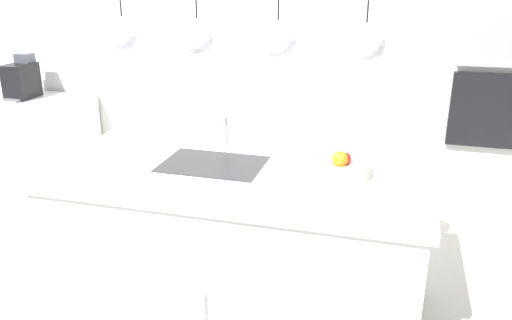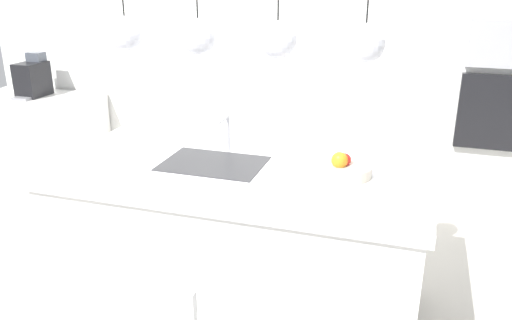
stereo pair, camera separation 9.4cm
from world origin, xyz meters
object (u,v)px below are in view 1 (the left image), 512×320
oven (488,110)px  coffee_machine (21,80)px  fruit_bowl (345,167)px  microwave (499,43)px

oven → coffee_machine: bearing=-175.6°
fruit_bowl → coffee_machine: (-2.98, 1.24, 0.06)m
microwave → fruit_bowl: bearing=-120.3°
fruit_bowl → oven: size_ratio=0.48×
fruit_bowl → microwave: (0.90, 1.54, 0.48)m
microwave → oven: microwave is taller
microwave → oven: bearing=0.0°
fruit_bowl → microwave: microwave is taller
coffee_machine → microwave: size_ratio=0.70×
fruit_bowl → coffee_machine: bearing=157.4°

